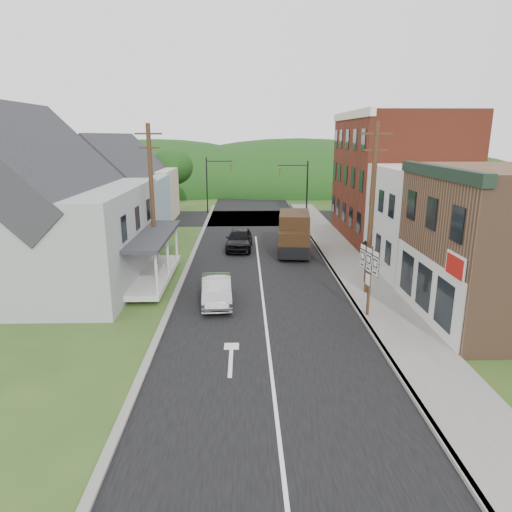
{
  "coord_description": "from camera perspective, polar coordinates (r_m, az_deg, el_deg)",
  "views": [
    {
      "loc": [
        -0.94,
        -19.57,
        8.34
      ],
      "look_at": [
        -0.35,
        3.46,
        2.2
      ],
      "focal_mm": 32.0,
      "sensor_mm": 36.0,
      "label": 1
    }
  ],
  "objects": [
    {
      "name": "road",
      "position": [
        30.74,
        0.33,
        -0.82
      ],
      "size": [
        9.0,
        90.0,
        0.02
      ],
      "primitive_type": "cube",
      "color": "black",
      "rests_on": "ground"
    },
    {
      "name": "curb_left",
      "position": [
        29.03,
        -8.76,
        -1.83
      ],
      "size": [
        0.3,
        55.0,
        0.12
      ],
      "primitive_type": "cube",
      "color": "slate",
      "rests_on": "ground"
    },
    {
      "name": "traffic_signal_right",
      "position": [
        43.63,
        5.5,
        8.82
      ],
      "size": [
        2.87,
        0.2,
        6.0
      ],
      "color": "black",
      "rests_on": "ground"
    },
    {
      "name": "tree_left_b",
      "position": [
        35.59,
        -28.56,
        7.56
      ],
      "size": [
        4.8,
        4.8,
        6.94
      ],
      "color": "#382616",
      "rests_on": "ground"
    },
    {
      "name": "utility_pole_right",
      "position": [
        24.26,
        14.26,
        5.73
      ],
      "size": [
        1.6,
        0.26,
        9.0
      ],
      "color": "#472D19",
      "rests_on": "ground"
    },
    {
      "name": "house_gray",
      "position": [
        28.16,
        -24.69,
        5.18
      ],
      "size": [
        10.2,
        12.24,
        8.35
      ],
      "color": "#A4A8AA",
      "rests_on": "ground"
    },
    {
      "name": "storefront_red",
      "position": [
        38.71,
        17.2,
        9.32
      ],
      "size": [
        8.0,
        12.0,
        10.0
      ],
      "primitive_type": "cube",
      "color": "maroon",
      "rests_on": "ground"
    },
    {
      "name": "tree_left_d",
      "position": [
        52.31,
        -10.53,
        10.89
      ],
      "size": [
        4.8,
        4.8,
        6.94
      ],
      "color": "#382616",
      "rests_on": "ground"
    },
    {
      "name": "ground",
      "position": [
        21.3,
        1.19,
        -8.14
      ],
      "size": [
        120.0,
        120.0,
        0.0
      ],
      "primitive_type": "plane",
      "color": "#2D4719",
      "rests_on": "ground"
    },
    {
      "name": "warning_sign",
      "position": [
        26.63,
        13.52,
        0.11
      ],
      "size": [
        0.29,
        0.63,
        2.46
      ],
      "rotation": [
        0.0,
        0.0,
        0.41
      ],
      "color": "black",
      "rests_on": "sidewalk_right"
    },
    {
      "name": "delivery_van",
      "position": [
        32.83,
        4.78,
        2.81
      ],
      "size": [
        2.62,
        5.43,
        2.93
      ],
      "rotation": [
        0.0,
        0.0,
        -0.1
      ],
      "color": "black",
      "rests_on": "ground"
    },
    {
      "name": "silver_sedan",
      "position": [
        23.3,
        -4.95,
        -4.31
      ],
      "size": [
        1.74,
        4.26,
        1.38
      ],
      "primitive_type": "imported",
      "rotation": [
        0.0,
        0.0,
        0.07
      ],
      "color": "#AFAFB4",
      "rests_on": "ground"
    },
    {
      "name": "forested_ridge",
      "position": [
        75.04,
        -0.76,
        8.54
      ],
      "size": [
        90.0,
        30.0,
        16.0
      ],
      "primitive_type": "ellipsoid",
      "color": "#11330F",
      "rests_on": "ground"
    },
    {
      "name": "cross_road",
      "position": [
        47.32,
        -0.32,
        4.77
      ],
      "size": [
        60.0,
        9.0,
        0.02
      ],
      "primitive_type": "cube",
      "color": "black",
      "rests_on": "ground"
    },
    {
      "name": "storefront_white",
      "position": [
        30.15,
        22.57,
        4.05
      ],
      "size": [
        8.0,
        7.0,
        6.5
      ],
      "primitive_type": "cube",
      "color": "silver",
      "rests_on": "ground"
    },
    {
      "name": "curb_right",
      "position": [
        29.3,
        9.39,
        -1.67
      ],
      "size": [
        0.2,
        55.0,
        0.15
      ],
      "primitive_type": "cube",
      "color": "slate",
      "rests_on": "ground"
    },
    {
      "name": "utility_pole_left",
      "position": [
        28.37,
        -12.86,
        7.09
      ],
      "size": [
        1.6,
        0.26,
        9.0
      ],
      "color": "#472D19",
      "rests_on": "ground"
    },
    {
      "name": "route_sign_cluster",
      "position": [
        21.5,
        13.96,
        -1.84
      ],
      "size": [
        0.4,
        1.88,
        3.33
      ],
      "rotation": [
        0.0,
        0.0,
        0.17
      ],
      "color": "#472D19",
      "rests_on": "sidewalk_right"
    },
    {
      "name": "tree_left_c",
      "position": [
        43.56,
        -26.42,
        10.24
      ],
      "size": [
        5.8,
        5.8,
        8.41
      ],
      "color": "#382616",
      "rests_on": "ground"
    },
    {
      "name": "house_cream",
      "position": [
        47.01,
        -14.62,
        8.77
      ],
      "size": [
        7.14,
        8.16,
        7.28
      ],
      "color": "beige",
      "rests_on": "ground"
    },
    {
      "name": "dark_sedan",
      "position": [
        34.15,
        -2.1,
        2.12
      ],
      "size": [
        2.08,
        4.68,
        1.56
      ],
      "primitive_type": "imported",
      "rotation": [
        0.0,
        0.0,
        -0.05
      ],
      "color": "black",
      "rests_on": "ground"
    },
    {
      "name": "house_blue",
      "position": [
        38.21,
        -16.87,
        7.3
      ],
      "size": [
        7.14,
        8.16,
        7.28
      ],
      "color": "#94AECA",
      "rests_on": "ground"
    },
    {
      "name": "sidewalk_right",
      "position": [
        29.59,
        11.96,
        -1.64
      ],
      "size": [
        2.8,
        55.0,
        0.15
      ],
      "primitive_type": "cube",
      "color": "slate",
      "rests_on": "ground"
    },
    {
      "name": "traffic_signal_left",
      "position": [
        50.39,
        -5.37,
        9.64
      ],
      "size": [
        2.87,
        0.2,
        6.0
      ],
      "color": "black",
      "rests_on": "ground"
    }
  ]
}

